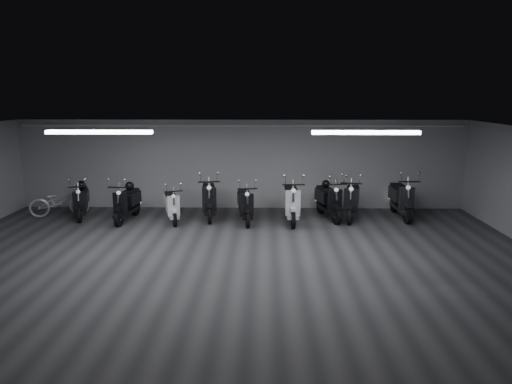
{
  "coord_description": "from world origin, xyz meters",
  "views": [
    {
      "loc": [
        0.75,
        -9.47,
        3.6
      ],
      "look_at": [
        0.52,
        2.5,
        1.05
      ],
      "focal_mm": 32.6,
      "sensor_mm": 36.0,
      "label": 1
    }
  ],
  "objects_px": {
    "scooter_3": "(209,193)",
    "scooter_8": "(352,194)",
    "scooter_1": "(127,198)",
    "scooter_9": "(402,193)",
    "scooter_0": "(81,196)",
    "scooter_5": "(245,199)",
    "scooter_7": "(329,195)",
    "scooter_2": "(172,201)",
    "scooter_6": "(292,196)",
    "helmet_1": "(326,184)",
    "bicycle": "(59,198)",
    "helmet_0": "(81,185)",
    "helmet_2": "(130,186)"
  },
  "relations": [
    {
      "from": "scooter_2",
      "to": "scooter_3",
      "type": "relative_size",
      "value": 0.83
    },
    {
      "from": "scooter_0",
      "to": "bicycle",
      "type": "relative_size",
      "value": 1.04
    },
    {
      "from": "scooter_8",
      "to": "bicycle",
      "type": "height_order",
      "value": "scooter_8"
    },
    {
      "from": "helmet_1",
      "to": "scooter_9",
      "type": "bearing_deg",
      "value": -2.48
    },
    {
      "from": "scooter_5",
      "to": "scooter_8",
      "type": "xyz_separation_m",
      "value": [
        3.08,
        0.39,
        0.06
      ]
    },
    {
      "from": "scooter_3",
      "to": "helmet_2",
      "type": "height_order",
      "value": "scooter_3"
    },
    {
      "from": "scooter_3",
      "to": "helmet_0",
      "type": "xyz_separation_m",
      "value": [
        -3.81,
        0.17,
        0.19
      ]
    },
    {
      "from": "scooter_6",
      "to": "helmet_2",
      "type": "height_order",
      "value": "scooter_6"
    },
    {
      "from": "scooter_6",
      "to": "scooter_8",
      "type": "height_order",
      "value": "scooter_6"
    },
    {
      "from": "scooter_2",
      "to": "helmet_1",
      "type": "distance_m",
      "value": 4.5
    },
    {
      "from": "scooter_2",
      "to": "scooter_6",
      "type": "distance_m",
      "value": 3.41
    },
    {
      "from": "bicycle",
      "to": "scooter_0",
      "type": "bearing_deg",
      "value": -123.43
    },
    {
      "from": "scooter_5",
      "to": "scooter_7",
      "type": "height_order",
      "value": "scooter_7"
    },
    {
      "from": "scooter_7",
      "to": "scooter_9",
      "type": "xyz_separation_m",
      "value": [
        2.14,
        0.16,
        0.04
      ]
    },
    {
      "from": "scooter_0",
      "to": "scooter_3",
      "type": "distance_m",
      "value": 3.75
    },
    {
      "from": "scooter_5",
      "to": "scooter_8",
      "type": "height_order",
      "value": "scooter_8"
    },
    {
      "from": "scooter_3",
      "to": "helmet_2",
      "type": "xyz_separation_m",
      "value": [
        -2.28,
        -0.14,
        0.23
      ]
    },
    {
      "from": "helmet_0",
      "to": "helmet_1",
      "type": "relative_size",
      "value": 1.19
    },
    {
      "from": "scooter_2",
      "to": "helmet_1",
      "type": "height_order",
      "value": "scooter_2"
    },
    {
      "from": "scooter_9",
      "to": "scooter_0",
      "type": "bearing_deg",
      "value": -179.22
    },
    {
      "from": "scooter_3",
      "to": "scooter_8",
      "type": "height_order",
      "value": "scooter_3"
    },
    {
      "from": "scooter_1",
      "to": "bicycle",
      "type": "xyz_separation_m",
      "value": [
        -2.19,
        0.52,
        -0.15
      ]
    },
    {
      "from": "scooter_8",
      "to": "helmet_1",
      "type": "xyz_separation_m",
      "value": [
        -0.73,
        0.26,
        0.26
      ]
    },
    {
      "from": "scooter_1",
      "to": "scooter_3",
      "type": "height_order",
      "value": "scooter_3"
    },
    {
      "from": "scooter_3",
      "to": "scooter_6",
      "type": "xyz_separation_m",
      "value": [
        2.4,
        -0.39,
        0.01
      ]
    },
    {
      "from": "scooter_8",
      "to": "bicycle",
      "type": "distance_m",
      "value": 8.66
    },
    {
      "from": "helmet_2",
      "to": "scooter_9",
      "type": "bearing_deg",
      "value": 1.87
    },
    {
      "from": "scooter_1",
      "to": "helmet_2",
      "type": "distance_m",
      "value": 0.39
    },
    {
      "from": "scooter_0",
      "to": "helmet_0",
      "type": "bearing_deg",
      "value": 90.0
    },
    {
      "from": "bicycle",
      "to": "helmet_2",
      "type": "xyz_separation_m",
      "value": [
        2.21,
        -0.27,
        0.44
      ]
    },
    {
      "from": "bicycle",
      "to": "helmet_1",
      "type": "height_order",
      "value": "helmet_1"
    },
    {
      "from": "helmet_0",
      "to": "helmet_2",
      "type": "distance_m",
      "value": 1.57
    },
    {
      "from": "scooter_2",
      "to": "bicycle",
      "type": "distance_m",
      "value": 3.53
    },
    {
      "from": "scooter_5",
      "to": "scooter_8",
      "type": "relative_size",
      "value": 0.92
    },
    {
      "from": "bicycle",
      "to": "scooter_6",
      "type": "bearing_deg",
      "value": -113.64
    },
    {
      "from": "scooter_9",
      "to": "scooter_5",
      "type": "bearing_deg",
      "value": -173.37
    },
    {
      "from": "scooter_2",
      "to": "helmet_1",
      "type": "relative_size",
      "value": 7.17
    },
    {
      "from": "scooter_8",
      "to": "helmet_2",
      "type": "xyz_separation_m",
      "value": [
        -6.44,
        -0.09,
        0.24
      ]
    },
    {
      "from": "scooter_3",
      "to": "helmet_1",
      "type": "distance_m",
      "value": 3.45
    },
    {
      "from": "scooter_0",
      "to": "helmet_2",
      "type": "xyz_separation_m",
      "value": [
        1.48,
        -0.08,
        0.33
      ]
    },
    {
      "from": "scooter_6",
      "to": "helmet_0",
      "type": "distance_m",
      "value": 6.24
    },
    {
      "from": "scooter_6",
      "to": "helmet_2",
      "type": "bearing_deg",
      "value": 175.99
    },
    {
      "from": "bicycle",
      "to": "scooter_2",
      "type": "bearing_deg",
      "value": -118.38
    },
    {
      "from": "helmet_0",
      "to": "helmet_1",
      "type": "distance_m",
      "value": 7.24
    },
    {
      "from": "scooter_5",
      "to": "scooter_8",
      "type": "distance_m",
      "value": 3.1
    },
    {
      "from": "scooter_7",
      "to": "helmet_1",
      "type": "height_order",
      "value": "scooter_7"
    },
    {
      "from": "scooter_0",
      "to": "helmet_2",
      "type": "height_order",
      "value": "scooter_0"
    },
    {
      "from": "scooter_7",
      "to": "scooter_2",
      "type": "bearing_deg",
      "value": 171.33
    },
    {
      "from": "scooter_3",
      "to": "scooter_7",
      "type": "distance_m",
      "value": 3.49
    },
    {
      "from": "scooter_3",
      "to": "bicycle",
      "type": "bearing_deg",
      "value": 170.46
    }
  ]
}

